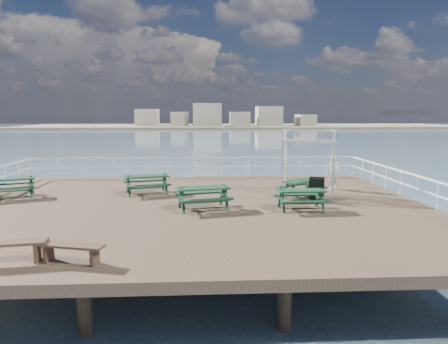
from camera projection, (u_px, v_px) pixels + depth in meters
The scene contains 13 objects.
ground at pixel (192, 209), 15.27m from camera, with size 18.00×14.00×0.30m, color brown.
sea_backdrop at pixel (235, 124), 148.39m from camera, with size 300.00×300.00×9.20m.
railing at pixel (191, 173), 17.65m from camera, with size 17.77×13.76×1.10m.
picnic_table_a at pixel (10, 183), 16.58m from camera, with size 2.29×2.06×0.92m.
picnic_table_b at pixel (147, 181), 17.31m from camera, with size 2.20×1.95×0.91m.
picnic_table_c at pixel (302, 185), 16.60m from camera, with size 2.14×2.05×0.82m.
picnic_table_d at pixel (203, 193), 14.54m from camera, with size 2.19×1.91×0.93m.
picnic_table_e at pixel (301, 195), 14.47m from camera, with size 1.75×1.42×0.84m.
flat_bench_near at pixel (6, 247), 9.32m from camera, with size 1.85×0.69×0.52m.
flat_bench_far at pixel (71, 249), 9.33m from camera, with size 1.64×0.76×0.46m.
trellis_arbor at pixel (308, 165), 17.21m from camera, with size 2.51×1.82×2.80m.
sandwich_board at pixel (317, 189), 15.91m from camera, with size 0.69×0.60×0.97m.
person at pixel (334, 172), 18.35m from camera, with size 0.58×0.38×1.60m, color silver.
Camera 1 is at (0.46, -14.94, 3.50)m, focal length 32.00 mm.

